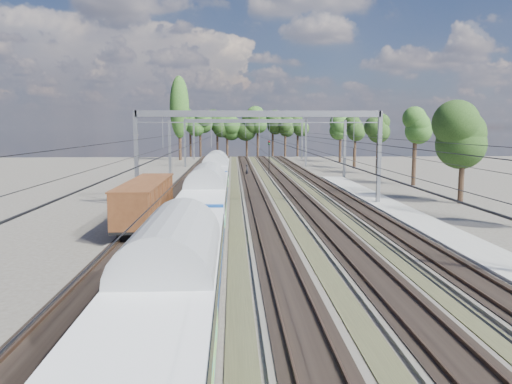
{
  "coord_description": "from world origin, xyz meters",
  "views": [
    {
      "loc": [
        -2.5,
        -17.06,
        7.42
      ],
      "look_at": [
        -0.83,
        18.58,
        2.8
      ],
      "focal_mm": 35.0,
      "sensor_mm": 36.0,
      "label": 1
    }
  ],
  "objects_px": {
    "freight_boxcar": "(146,200)",
    "signal_near": "(269,153)",
    "emu_train": "(206,192)",
    "worker": "(247,170)",
    "signal_far": "(306,144)"
  },
  "relations": [
    {
      "from": "signal_near",
      "to": "signal_far",
      "type": "height_order",
      "value": "signal_far"
    },
    {
      "from": "emu_train",
      "to": "worker",
      "type": "xyz_separation_m",
      "value": [
        4.22,
        39.83,
        -1.76
      ]
    },
    {
      "from": "signal_near",
      "to": "emu_train",
      "type": "bearing_deg",
      "value": -103.32
    },
    {
      "from": "freight_boxcar",
      "to": "signal_far",
      "type": "distance_m",
      "value": 71.6
    },
    {
      "from": "worker",
      "to": "signal_far",
      "type": "xyz_separation_m",
      "value": [
        13.34,
        28.01,
        3.15
      ]
    },
    {
      "from": "signal_far",
      "to": "freight_boxcar",
      "type": "bearing_deg",
      "value": -85.03
    },
    {
      "from": "freight_boxcar",
      "to": "signal_near",
      "type": "relative_size",
      "value": 2.38
    },
    {
      "from": "worker",
      "to": "signal_near",
      "type": "bearing_deg",
      "value": -63.02
    },
    {
      "from": "freight_boxcar",
      "to": "signal_far",
      "type": "bearing_deg",
      "value": 72.05
    },
    {
      "from": "emu_train",
      "to": "freight_boxcar",
      "type": "height_order",
      "value": "emu_train"
    },
    {
      "from": "signal_far",
      "to": "worker",
      "type": "bearing_deg",
      "value": -92.53
    },
    {
      "from": "emu_train",
      "to": "worker",
      "type": "height_order",
      "value": "emu_train"
    },
    {
      "from": "emu_train",
      "to": "signal_near",
      "type": "height_order",
      "value": "signal_near"
    },
    {
      "from": "freight_boxcar",
      "to": "signal_near",
      "type": "distance_m",
      "value": 42.53
    },
    {
      "from": "worker",
      "to": "signal_far",
      "type": "bearing_deg",
      "value": -8.96
    }
  ]
}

